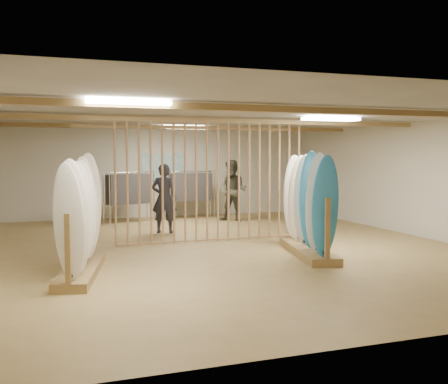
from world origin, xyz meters
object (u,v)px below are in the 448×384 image
object	(u,v)px
rack_right	(308,219)
clothing_rack_a	(129,189)
shopper_b	(233,187)
shopper_a	(164,194)
clothing_rack_b	(191,187)
rack_left	(80,236)

from	to	relation	value
rack_right	clothing_rack_a	world-z (taller)	rack_right
shopper_b	shopper_a	bearing A→B (deg)	-105.65
shopper_a	shopper_b	bearing A→B (deg)	-122.01
clothing_rack_b	shopper_a	distance (m)	3.02
clothing_rack_b	shopper_b	bearing A→B (deg)	-46.25
shopper_a	clothing_rack_a	bearing A→B (deg)	-51.68
clothing_rack_b	shopper_b	size ratio (longest dim) A/B	0.73
shopper_b	clothing_rack_a	bearing A→B (deg)	-150.47
shopper_b	clothing_rack_b	bearing A→B (deg)	175.54
rack_right	shopper_b	size ratio (longest dim) A/B	1.26
rack_right	clothing_rack_b	bearing A→B (deg)	107.93
clothing_rack_b	shopper_b	distance (m)	1.45
clothing_rack_b	shopper_a	size ratio (longest dim) A/B	0.76
rack_left	shopper_b	xyz separation A→B (m)	(4.82, 5.80, 0.38)
clothing_rack_a	clothing_rack_b	size ratio (longest dim) A/B	1.01
rack_left	clothing_rack_b	bearing A→B (deg)	73.30
clothing_rack_a	clothing_rack_b	bearing A→B (deg)	-7.51
clothing_rack_a	rack_left	bearing A→B (deg)	-125.42
rack_left	shopper_b	world-z (taller)	shopper_b
clothing_rack_a	shopper_a	world-z (taller)	shopper_a
rack_left	clothing_rack_b	xyz separation A→B (m)	(3.80, 6.84, 0.33)
clothing_rack_a	shopper_a	distance (m)	2.29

